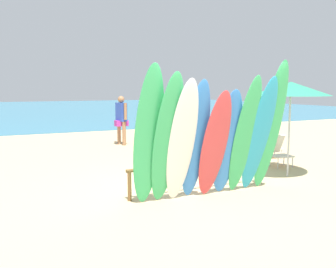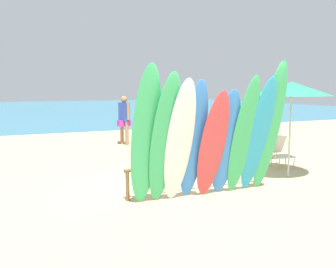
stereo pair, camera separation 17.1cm
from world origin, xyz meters
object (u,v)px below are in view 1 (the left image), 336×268
Objects in this scene: beach_chair_red at (277,150)px; surfboard_white_2 at (182,142)px; surfboard_green_0 at (148,136)px; surfboard_green_1 at (167,139)px; beachgoer_by_water at (121,117)px; surfboard_green_6 at (245,136)px; beachgoer_photographing at (171,116)px; beach_chair_blue at (269,142)px; surfboard_blue_5 at (227,143)px; surfboard_green_8 at (271,127)px; surfboard_rack at (199,168)px; beachgoer_strolling at (232,132)px; beach_umbrella at (291,89)px; surfboard_blue_3 at (196,141)px; surfboard_teal_7 at (259,135)px; surfboard_red_4 at (215,145)px.

surfboard_white_2 is at bearing -145.39° from beach_chair_red.
surfboard_green_0 is 0.34m from surfboard_green_1.
surfboard_green_1 reaches higher than beachgoer_by_water.
surfboard_green_6 is (1.58, -0.07, -0.02)m from surfboard_green_1.
beachgoer_photographing reaches higher than beach_chair_blue.
surfboard_blue_5 is at bearing -1.60° from surfboard_green_0.
beachgoer_by_water is (-0.61, 7.09, -0.27)m from surfboard_green_8.
surfboard_blue_5 is 6.99m from beachgoer_by_water.
surfboard_rack is 2.03× the size of beachgoer_strolling.
beachgoer_strolling is (1.58, 2.62, -0.28)m from surfboard_green_6.
surfboard_green_1 is 1.01× the size of surfboard_green_6.
beachgoer_photographing is 6.19m from beach_umbrella.
surfboard_green_0 reaches higher than beach_chair_red.
beach_chair_blue is at bearing 109.60° from beachgoer_strolling.
surfboard_teal_7 reaches higher than surfboard_blue_3.
surfboard_rack is at bearing -175.17° from beach_umbrella.
surfboard_red_4 is at bearing -31.60° from beachgoer_strolling.
surfboard_green_0 is at bearing -177.83° from surfboard_green_8.
beachgoer_by_water is at bearing 99.85° from surfboard_green_8.
beachgoer_photographing is 4.22m from beach_chair_blue.
surfboard_blue_3 is at bearing 174.43° from surfboard_teal_7.
surfboard_teal_7 is 2.90m from beachgoer_strolling.
surfboard_rack is 0.86m from surfboard_blue_3.
beach_umbrella reaches higher than surfboard_rack.
surfboard_green_8 reaches higher than beach_umbrella.
surfboard_teal_7 is (1.35, -0.11, 0.03)m from surfboard_blue_3.
beach_umbrella is at bearing -109.83° from beach_chair_blue.
surfboard_green_0 is 7.23m from beachgoer_by_water.
beach_chair_blue is at bearing 44.28° from surfboard_blue_5.
surfboard_teal_7 reaches higher than surfboard_blue_5.
beachgoer_by_water is 1.03× the size of beachgoer_photographing.
surfboard_white_2 is at bearing 176.97° from surfboard_green_6.
surfboard_red_4 is at bearing 176.40° from surfboard_green_6.
surfboard_blue_3 is at bearing 10.71° from surfboard_white_2.
surfboard_rack is at bearing 148.63° from surfboard_teal_7.
surfboard_green_1 reaches higher than surfboard_green_6.
surfboard_green_8 reaches higher than surfboard_green_1.
beach_chair_blue is at bearing 45.26° from surfboard_teal_7.
beachgoer_strolling is at bearing 46.91° from surfboard_blue_3.
surfboard_green_8 is at bearing -25.09° from surfboard_rack.
surfboard_teal_7 reaches higher than beach_chair_red.
surfboard_green_1 is at bearing 177.02° from surfboard_teal_7.
surfboard_green_6 is at bearing -42.44° from surfboard_rack.
surfboard_white_2 is 5.30m from beach_chair_blue.
surfboard_rack is at bearing -38.39° from beachgoer_strolling.
surfboard_blue_3 is at bearing -134.89° from beach_chair_blue.
beachgoer_strolling is at bearing 98.53° from beach_umbrella.
beachgoer_by_water is at bearing -151.44° from beachgoer_strolling.
surfboard_blue_3 is 1.35m from surfboard_teal_7.
beachgoer_strolling is 1.85× the size of beach_chair_red.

